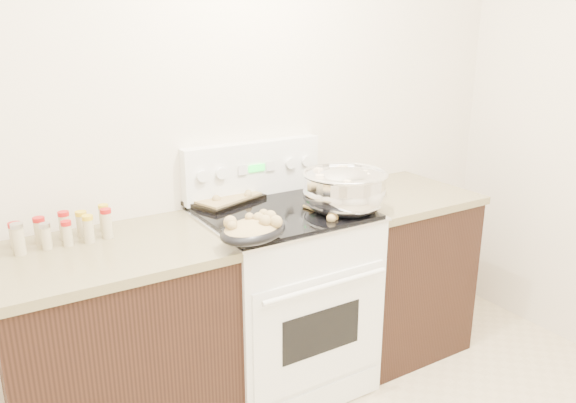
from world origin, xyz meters
TOP-DOWN VIEW (x-y plane):
  - room_shell at (0.00, 0.00)m, footprint 4.10×3.60m
  - counter_left at (-0.48, 1.43)m, footprint 0.93×0.67m
  - counter_right at (1.08, 1.43)m, footprint 0.73×0.67m
  - kitchen_range at (0.35, 1.42)m, footprint 0.78×0.73m
  - mixing_bowl at (0.61, 1.28)m, footprint 0.49×0.49m
  - roasting_pan at (0.04, 1.14)m, footprint 0.37×0.31m
  - baking_sheet at (0.18, 1.69)m, footprint 0.42×0.35m
  - wooden_spoon at (0.46, 1.21)m, footprint 0.06×0.25m
  - blue_ladle at (0.64, 1.30)m, footprint 0.15×0.25m
  - spice_jars at (-0.61, 1.59)m, footprint 0.40×0.15m

SIDE VIEW (x-z plane):
  - counter_left at x=-0.48m, z-range 0.00..0.92m
  - counter_right at x=1.08m, z-range 0.00..0.92m
  - kitchen_range at x=0.35m, z-range -0.12..1.10m
  - wooden_spoon at x=0.46m, z-range 0.93..0.98m
  - baking_sheet at x=0.18m, z-range 0.93..0.99m
  - blue_ladle at x=0.64m, z-range 0.93..1.02m
  - spice_jars at x=-0.61m, z-range 0.91..1.05m
  - roasting_pan at x=0.04m, z-range 0.93..1.05m
  - mixing_bowl at x=0.61m, z-range 0.92..1.16m
  - room_shell at x=0.00m, z-range 0.33..3.08m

